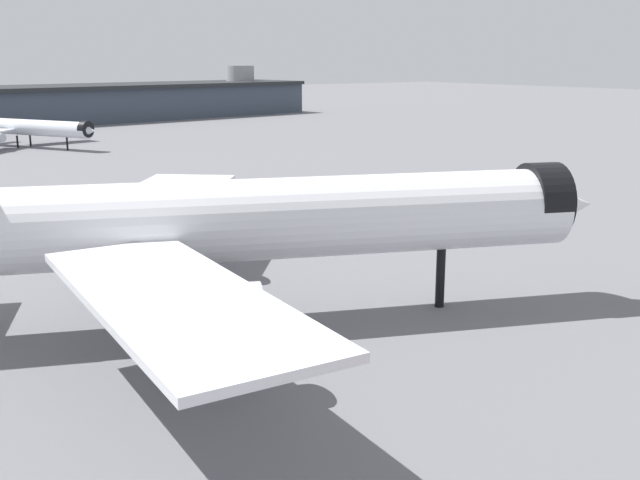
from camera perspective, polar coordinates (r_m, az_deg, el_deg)
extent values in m
plane|color=slate|center=(58.48, -10.56, -6.99)|extent=(900.00, 900.00, 0.00)
cylinder|color=white|center=(57.67, -7.37, 1.45)|extent=(54.30, 27.58, 6.38)
cone|color=white|center=(66.40, 17.54, 2.54)|extent=(8.89, 8.48, 6.26)
cylinder|color=black|center=(65.68, 16.61, 2.92)|extent=(5.14, 7.06, 6.45)
cube|color=white|center=(73.13, -11.99, 3.24)|extent=(23.31, 25.03, 0.51)
cylinder|color=#B7BAC1|center=(70.59, -10.76, 1.18)|extent=(8.61, 6.28, 3.51)
cube|color=white|center=(42.34, -11.08, -4.37)|extent=(11.03, 25.94, 0.51)
cylinder|color=#B7BAC1|center=(45.93, -9.41, -5.62)|extent=(8.61, 6.28, 3.51)
cylinder|color=black|center=(63.33, 9.22, -2.87)|extent=(0.77, 0.77, 5.11)
cylinder|color=black|center=(62.17, -10.10, -3.22)|extent=(0.77, 0.77, 5.11)
cylinder|color=black|center=(55.79, -9.73, -5.19)|extent=(0.77, 0.77, 5.11)
cylinder|color=silver|center=(188.46, -21.48, 8.05)|extent=(20.69, 34.06, 3.68)
cone|color=silver|center=(175.44, -17.36, 8.02)|extent=(5.10, 5.28, 3.61)
cylinder|color=black|center=(175.92, -17.54, 8.11)|extent=(4.06, 3.22, 3.72)
cube|color=silver|center=(197.46, -19.87, 8.27)|extent=(17.31, 8.75, 0.29)
cylinder|color=#B7BAC1|center=(195.56, -20.08, 7.85)|extent=(4.22, 5.49, 2.02)
cylinder|color=black|center=(180.34, -18.83, 6.99)|extent=(0.44, 0.44, 2.94)
cylinder|color=black|center=(191.42, -21.34, 7.14)|extent=(0.44, 0.44, 2.94)
cylinder|color=black|center=(188.83, -22.20, 6.98)|extent=(0.44, 0.44, 2.94)
cube|color=#3D4756|center=(258.07, -19.13, 9.68)|extent=(181.50, 50.19, 10.80)
cube|color=#232628|center=(257.79, -19.23, 11.01)|extent=(181.84, 53.13, 1.20)
cylinder|color=#939399|center=(293.41, -6.12, 11.44)|extent=(10.67, 10.67, 17.84)
cone|color=#F2600C|center=(95.85, -13.46, 1.22)|extent=(0.46, 0.46, 0.57)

